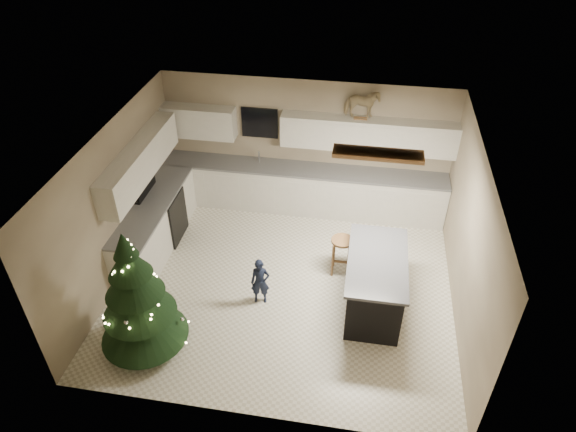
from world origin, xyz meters
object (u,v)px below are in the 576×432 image
object	(u,v)px
rocking_horse	(362,104)
bar_stool	(342,248)
island	(375,283)
christmas_tree	(138,303)
toddler	(260,282)

from	to	relation	value
rocking_horse	bar_stool	bearing A→B (deg)	171.88
island	rocking_horse	xyz separation A→B (m)	(-0.48, 2.59, 1.80)
christmas_tree	rocking_horse	world-z (taller)	rocking_horse
island	christmas_tree	xyz separation A→B (m)	(-3.26, -1.34, 0.37)
toddler	christmas_tree	bearing A→B (deg)	-152.69
island	toddler	xyz separation A→B (m)	(-1.78, -0.20, -0.07)
island	bar_stool	size ratio (longest dim) A/B	2.41
bar_stool	toddler	size ratio (longest dim) A/B	0.85
christmas_tree	rocking_horse	bearing A→B (deg)	54.70
island	bar_stool	distance (m)	0.91
christmas_tree	rocking_horse	size ratio (longest dim) A/B	3.24
toddler	rocking_horse	size ratio (longest dim) A/B	1.29
island	toddler	world-z (taller)	island
bar_stool	rocking_horse	bearing A→B (deg)	87.22
island	christmas_tree	world-z (taller)	christmas_tree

